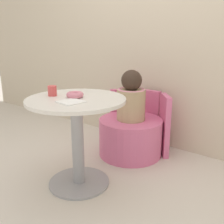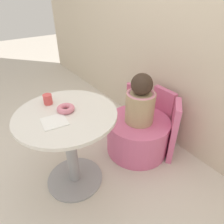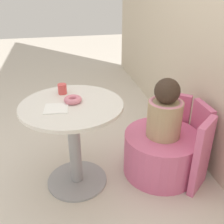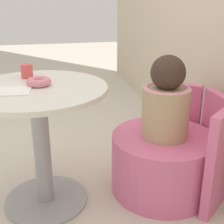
% 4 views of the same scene
% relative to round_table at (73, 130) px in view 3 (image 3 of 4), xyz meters
% --- Properties ---
extents(ground_plane, '(12.00, 12.00, 0.00)m').
position_rel_round_table_xyz_m(ground_plane, '(0.06, -0.01, -0.47)').
color(ground_plane, beige).
extents(round_table, '(0.72, 0.72, 0.68)m').
position_rel_round_table_xyz_m(round_table, '(0.00, 0.00, 0.00)').
color(round_table, '#99999E').
rests_on(round_table, ground_plane).
extents(tub_chair, '(0.60, 0.60, 0.35)m').
position_rel_round_table_xyz_m(tub_chair, '(0.02, 0.69, -0.30)').
color(tub_chair, '#DB6693').
rests_on(tub_chair, ground_plane).
extents(booth_backrest, '(0.70, 0.25, 0.58)m').
position_rel_round_table_xyz_m(booth_backrest, '(0.02, 0.94, -0.18)').
color(booth_backrest, '#DB6693').
rests_on(booth_backrest, ground_plane).
extents(child_figure, '(0.26, 0.26, 0.47)m').
position_rel_round_table_xyz_m(child_figure, '(0.02, 0.69, 0.09)').
color(child_figure, tan).
rests_on(child_figure, tub_chair).
extents(donut, '(0.12, 0.12, 0.04)m').
position_rel_round_table_xyz_m(donut, '(-0.02, 0.01, 0.23)').
color(donut, pink).
rests_on(donut, round_table).
extents(cup, '(0.06, 0.06, 0.07)m').
position_rel_round_table_xyz_m(cup, '(-0.19, -0.05, 0.25)').
color(cup, '#DB4C4C').
rests_on(cup, round_table).
extents(paper_napkin, '(0.17, 0.17, 0.01)m').
position_rel_round_table_xyz_m(paper_napkin, '(0.06, -0.10, 0.21)').
color(paper_napkin, white).
rests_on(paper_napkin, round_table).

